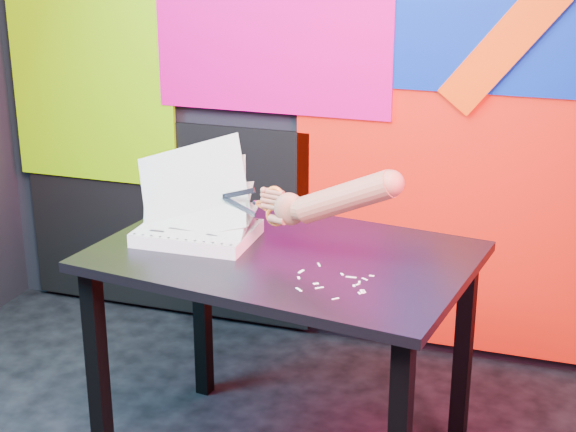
% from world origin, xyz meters
% --- Properties ---
extents(room, '(3.01, 3.01, 2.71)m').
position_xyz_m(room, '(0.00, 0.00, 1.35)').
color(room, black).
rests_on(room, ground).
extents(backdrop, '(2.88, 0.05, 2.08)m').
position_xyz_m(backdrop, '(0.06, 1.46, 0.96)').
color(backdrop, red).
rests_on(backdrop, ground).
extents(work_table, '(1.17, 0.86, 0.75)m').
position_xyz_m(work_table, '(0.11, 0.54, 0.65)').
color(work_table, black).
rests_on(work_table, ground).
extents(printout_stack, '(0.40, 0.26, 0.33)m').
position_xyz_m(printout_stack, '(-0.18, 0.56, 0.78)').
color(printout_stack, beige).
rests_on(printout_stack, work_table).
extents(scissors, '(0.21, 0.05, 0.12)m').
position_xyz_m(scissors, '(0.07, 0.54, 0.89)').
color(scissors, '#9098A8').
rests_on(scissors, printout_stack).
extents(hand_forearm, '(0.42, 0.14, 0.21)m').
position_xyz_m(hand_forearm, '(0.28, 0.49, 0.95)').
color(hand_forearm, '#91583F').
rests_on(hand_forearm, work_table).
extents(paper_clippings, '(0.21, 0.23, 0.00)m').
position_xyz_m(paper_clippings, '(0.32, 0.37, 0.75)').
color(paper_clippings, white).
rests_on(paper_clippings, work_table).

